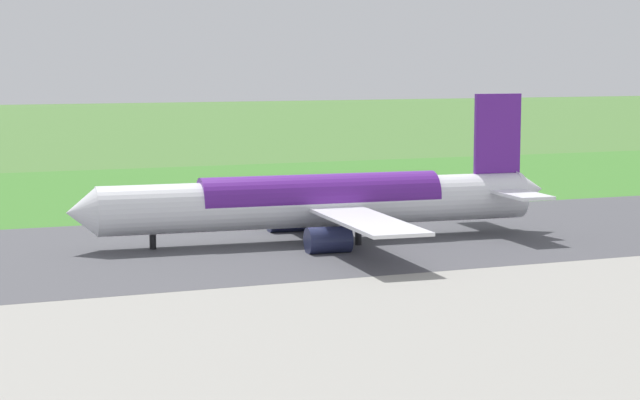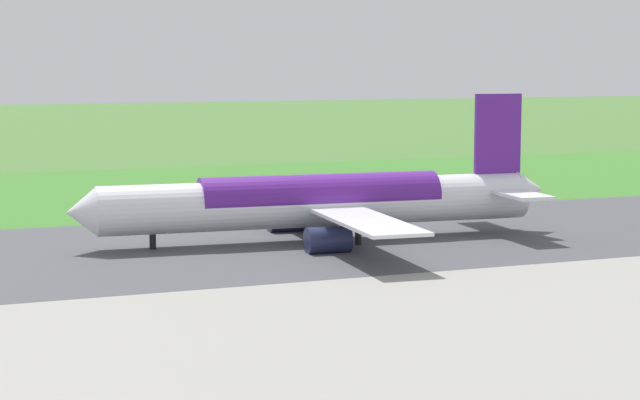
% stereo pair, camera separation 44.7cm
% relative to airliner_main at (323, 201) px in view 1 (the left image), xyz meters
% --- Properties ---
extents(ground_plane, '(800.00, 800.00, 0.00)m').
position_rel_airliner_main_xyz_m(ground_plane, '(-4.25, -0.03, -4.35)').
color(ground_plane, '#477233').
extents(runway_asphalt, '(600.00, 41.51, 0.06)m').
position_rel_airliner_main_xyz_m(runway_asphalt, '(-4.25, -0.03, -4.32)').
color(runway_asphalt, '#47474C').
rests_on(runway_asphalt, ground).
extents(grass_verge_foreground, '(600.00, 80.00, 0.04)m').
position_rel_airliner_main_xyz_m(grass_verge_foreground, '(-4.25, -48.38, -4.33)').
color(grass_verge_foreground, '#3C782B').
rests_on(grass_verge_foreground, ground).
extents(airliner_main, '(54.14, 44.31, 15.88)m').
position_rel_airliner_main_xyz_m(airliner_main, '(0.00, 0.00, 0.00)').
color(airliner_main, white).
rests_on(airliner_main, ground).
extents(no_stopping_sign, '(0.60, 0.10, 2.23)m').
position_rel_airliner_main_xyz_m(no_stopping_sign, '(-17.97, -46.67, -3.01)').
color(no_stopping_sign, slate).
rests_on(no_stopping_sign, ground).
extents(traffic_cone_orange, '(0.40, 0.40, 0.55)m').
position_rel_airliner_main_xyz_m(traffic_cone_orange, '(-12.64, -46.09, -4.08)').
color(traffic_cone_orange, orange).
rests_on(traffic_cone_orange, ground).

